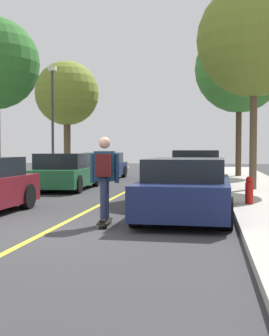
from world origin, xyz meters
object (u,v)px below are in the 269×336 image
at_px(fire_hydrant, 249,190).
at_px(street_tree_right_nearest, 254,39).
at_px(parked_car_right_far, 200,166).
at_px(skateboarder, 104,174).
at_px(street_tree_right_near, 239,69).
at_px(parked_car_left_far, 103,166).
at_px(street_tree_left_near, 67,94).
at_px(parked_car_right_farthest, 202,162).
at_px(parked_car_right_nearest, 186,188).
at_px(parked_car_left_near, 65,171).
at_px(parked_car_right_near, 196,171).
at_px(skateboard, 105,221).
at_px(streetlamp, 53,114).

bearing_deg(fire_hydrant, street_tree_right_nearest, 83.63).
bearing_deg(parked_car_right_far, skateboarder, -95.74).
bearing_deg(skateboarder, street_tree_right_near, 77.15).
height_order(street_tree_right_nearest, street_tree_right_near, street_tree_right_near).
relative_size(parked_car_left_far, street_tree_left_near, 0.68).
distance_m(parked_car_right_farthest, skateboarder, 22.32).
bearing_deg(parked_car_right_nearest, parked_car_left_near, 127.54).
xyz_separation_m(parked_car_right_nearest, street_tree_right_near, (1.99, 14.10, 5.05)).
distance_m(parked_car_right_far, street_tree_right_nearest, 9.39).
distance_m(parked_car_right_far, fire_hydrant, 12.41).
bearing_deg(parked_car_right_nearest, street_tree_left_near, 118.33).
distance_m(parked_car_right_near, street_tree_left_near, 9.78).
bearing_deg(street_tree_right_near, fire_hydrant, -92.26).
height_order(parked_car_left_near, skateboard, parked_car_left_near).
distance_m(parked_car_right_nearest, parked_car_right_farthest, 20.87).
height_order(fire_hydrant, skateboard, fire_hydrant).
bearing_deg(skateboarder, streetlamp, 114.34).
xyz_separation_m(parked_car_left_near, street_tree_right_nearest, (6.90, -0.35, 4.61)).
distance_m(parked_car_right_nearest, skateboard, 2.14).
xyz_separation_m(parked_car_left_far, street_tree_right_nearest, (6.89, -6.59, 4.63)).
bearing_deg(parked_car_right_far, parked_car_left_far, -164.84).
bearing_deg(street_tree_right_near, parked_car_right_far, -176.10).
bearing_deg(fire_hydrant, street_tree_right_near, 87.74).
height_order(parked_car_right_farthest, fire_hydrant, parked_car_right_farthest).
bearing_deg(parked_car_right_nearest, skateboard, -138.74).
height_order(parked_car_left_near, street_tree_left_near, street_tree_left_near).
height_order(parked_car_right_nearest, parked_car_right_far, parked_car_right_nearest).
bearing_deg(street_tree_right_near, streetlamp, -154.16).
distance_m(parked_car_right_farthest, street_tree_right_nearest, 15.66).
bearing_deg(skateboarder, street_tree_left_near, 110.68).
distance_m(parked_car_right_near, skateboarder, 8.46).
bearing_deg(skateboarder, street_tree_right_nearest, 64.57).
bearing_deg(street_tree_right_near, parked_car_left_near, -131.81).
xyz_separation_m(street_tree_left_near, skateboarder, (5.35, -14.18, -3.39)).
bearing_deg(parked_car_right_far, streetlamp, -148.67).
xyz_separation_m(street_tree_right_nearest, street_tree_right_near, (0.00, 8.06, 0.42)).
xyz_separation_m(street_tree_right_nearest, streetlamp, (-8.65, 3.87, -2.16)).
relative_size(parked_car_right_farthest, skateboarder, 2.66).
xyz_separation_m(parked_car_left_near, street_tree_right_near, (6.90, 7.71, 5.02)).
bearing_deg(parked_car_right_farthest, street_tree_right_nearest, -82.35).
xyz_separation_m(parked_car_right_nearest, street_tree_left_near, (-6.90, 12.79, 3.77)).
xyz_separation_m(parked_car_right_nearest, parked_car_right_near, (0.00, 6.92, 0.06)).
xyz_separation_m(parked_car_right_far, street_tree_left_near, (-6.90, -1.17, 3.78)).
relative_size(street_tree_right_near, streetlamp, 1.52).
xyz_separation_m(parked_car_right_near, parked_car_right_far, (-0.00, 7.04, -0.07)).
distance_m(parked_car_left_near, street_tree_right_near, 11.50).
height_order(street_tree_right_nearest, streetlamp, street_tree_right_nearest).
bearing_deg(skateboard, street_tree_right_near, 77.11).
relative_size(parked_car_left_near, streetlamp, 0.84).
bearing_deg(parked_car_right_near, fire_hydrant, -74.15).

